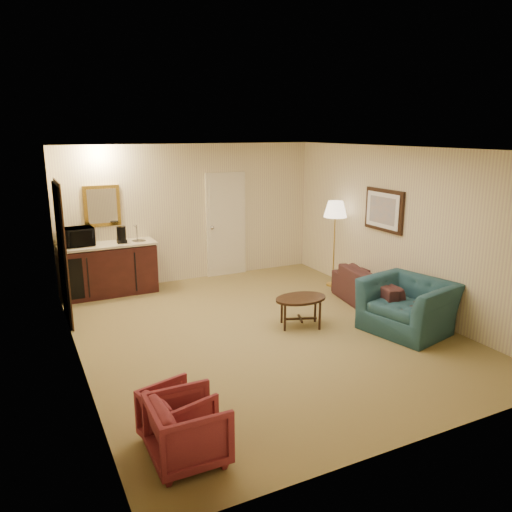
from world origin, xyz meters
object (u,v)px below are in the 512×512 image
Objects in this scene: rose_chair_near at (177,413)px; waste_bin at (148,282)px; teal_armchair at (409,297)px; wetbar_cabinet at (109,269)px; sofa at (384,286)px; rose_chair_far at (188,427)px; microwave at (76,235)px; floor_lamp at (334,244)px; coffee_table at (300,312)px; coffee_maker at (121,235)px.

rose_chair_near is 4.74m from waste_bin.
teal_armchair is 3.96m from rose_chair_near.
wetbar_cabinet is 5.07m from teal_armchair.
wetbar_cabinet is 1.41× the size of teal_armchair.
sofa is 3.66× the size of rose_chair_near.
microwave reaches higher than rose_chair_far.
wetbar_cabinet is 2.89× the size of microwave.
wetbar_cabinet is 0.72m from waste_bin.
waste_bin is (-3.20, 1.25, -0.64)m from floor_lamp.
rose_chair_far is at bearing -138.20° from coffee_table.
rose_chair_far is 5.05m from coffee_maker.
teal_armchair is 4.89m from coffee_maker.
waste_bin is at bearing 158.66° from floor_lamp.
sofa is 1.82× the size of teal_armchair.
sofa reaches higher than rose_chair_near.
floor_lamp reaches higher than coffee_table.
coffee_table is 2.66× the size of coffee_maker.
teal_armchair reaches higher than rose_chair_near.
waste_bin is at bearing 16.45° from coffee_maker.
microwave is at bearing 162.48° from floor_lamp.
coffee_maker reaches higher than sofa.
teal_armchair is (-0.25, -0.82, 0.09)m from sofa.
rose_chair_near is 3.16m from coffee_table.
rose_chair_near is 1.81× the size of waste_bin.
floor_lamp reaches higher than microwave.
coffee_table is at bearing 98.76° from sofa.
coffee_table is 0.49× the size of floor_lamp.
rose_chair_far reaches higher than waste_bin.
coffee_table is at bearing -137.39° from floor_lamp.
teal_armchair reaches higher than waste_bin.
microwave is at bearing 173.93° from wetbar_cabinet.
sofa is 1.32× the size of floor_lamp.
wetbar_cabinet is 2.51× the size of rose_chair_far.
coffee_maker is at bearing -150.54° from teal_armchair.
waste_bin is 1.08× the size of coffee_maker.
wetbar_cabinet is 0.82m from microwave.
microwave is (-1.15, 0.12, 0.95)m from waste_bin.
sofa reaches higher than coffee_table.
sofa is 3.24× the size of rose_chair_far.
waste_bin is at bearing 58.18° from sofa.
wetbar_cabinet is at bearing -9.05° from microwave.
microwave reaches higher than rose_chair_near.
coffee_table is (2.25, -2.79, -0.23)m from wetbar_cabinet.
rose_chair_far is 5.04m from waste_bin.
sofa is 3.74× the size of microwave.
teal_armchair is 4.60m from waste_bin.
microwave reaches higher than coffee_table.
waste_bin is at bearing -154.21° from teal_armchair.
coffee_table is (2.50, 1.93, -0.06)m from rose_chair_near.
teal_armchair reaches higher than coffee_table.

